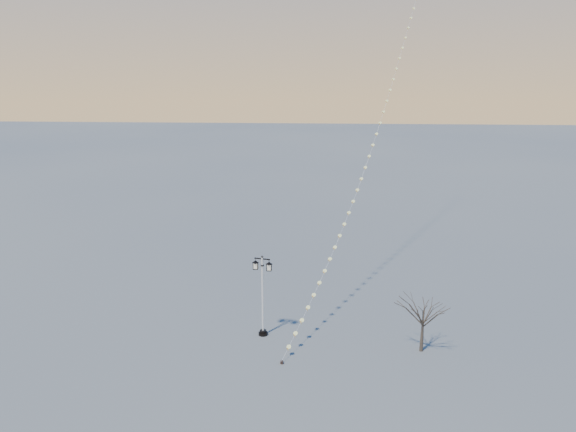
{
  "coord_description": "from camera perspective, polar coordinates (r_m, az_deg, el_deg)",
  "views": [
    {
      "loc": [
        1.11,
        -29.15,
        16.52
      ],
      "look_at": [
        -1.29,
        5.29,
        7.4
      ],
      "focal_mm": 34.48,
      "sensor_mm": 36.0,
      "label": 1
    }
  ],
  "objects": [
    {
      "name": "bare_tree",
      "position": [
        34.43,
        13.81,
        -9.68
      ],
      "size": [
        2.17,
        2.17,
        3.6
      ],
      "rotation": [
        0.0,
        0.0,
        -0.42
      ],
      "color": "#3F3328",
      "rests_on": "ground"
    },
    {
      "name": "street_lamp",
      "position": [
        35.24,
        -2.63,
        -7.81
      ],
      "size": [
        1.34,
        0.68,
        5.38
      ],
      "rotation": [
        0.0,
        0.0,
        -0.24
      ],
      "color": "black",
      "rests_on": "ground"
    },
    {
      "name": "ground",
      "position": [
        33.52,
        1.63,
        -14.73
      ],
      "size": [
        300.0,
        300.0,
        0.0
      ],
      "primitive_type": "plane",
      "color": "#5D605E",
      "rests_on": "ground"
    },
    {
      "name": "kite_train",
      "position": [
        45.67,
        8.71,
        10.48
      ],
      "size": [
        12.64,
        33.87,
        26.65
      ],
      "rotation": [
        0.0,
        0.0,
        -0.15
      ],
      "color": "black",
      "rests_on": "ground"
    }
  ]
}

